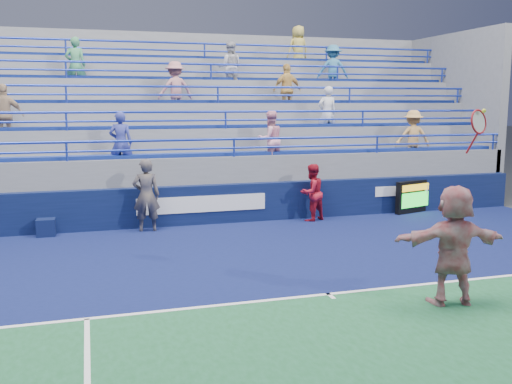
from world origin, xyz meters
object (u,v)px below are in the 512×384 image
object	(u,v)px
line_judge	(146,195)
ball_girl	(312,193)
serve_speed_board	(414,197)
tennis_player	(453,245)
judge_chair	(46,226)

from	to	relation	value
line_judge	ball_girl	distance (m)	4.67
serve_speed_board	tennis_player	distance (m)	8.21
tennis_player	ball_girl	distance (m)	7.05
ball_girl	serve_speed_board	bearing A→B (deg)	160.41
judge_chair	line_judge	world-z (taller)	line_judge
serve_speed_board	tennis_player	world-z (taller)	tennis_player
judge_chair	line_judge	xyz separation A→B (m)	(2.52, -0.19, 0.71)
serve_speed_board	judge_chair	bearing A→B (deg)	-179.63
judge_chair	ball_girl	distance (m)	7.22
ball_girl	line_judge	bearing A→B (deg)	-22.83
serve_speed_board	judge_chair	distance (m)	10.67
serve_speed_board	tennis_player	bearing A→B (deg)	-117.54
judge_chair	tennis_player	bearing A→B (deg)	-46.30
judge_chair	line_judge	size ratio (longest dim) A/B	0.42
judge_chair	ball_girl	bearing A→B (deg)	-1.24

